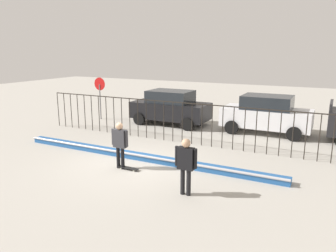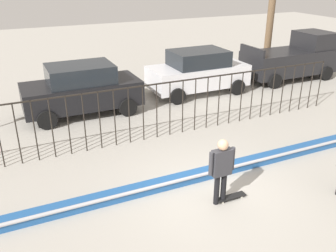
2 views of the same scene
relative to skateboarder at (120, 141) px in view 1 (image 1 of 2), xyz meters
The scene contains 9 objects.
ground_plane 1.09m from the skateboarder, 77.84° to the left, with size 60.00×60.00×0.00m, color #ADA89E.
bowl_coping_ledge 1.43m from the skateboarder, 85.22° to the left, with size 11.00×0.41×0.27m.
perimeter_fence 3.99m from the skateboarder, 88.65° to the left, with size 14.04×0.04×1.84m.
skateboarder is the anchor object (origin of this frame).
skateboard 0.99m from the skateboarder, ahead, with size 0.80×0.20×0.07m.
camera_operator 3.09m from the skateboarder, 17.82° to the right, with size 0.68×0.26×1.68m.
parked_car_black 7.31m from the skateboarder, 102.75° to the left, with size 4.30×2.12×1.90m.
parked_car_white 8.30m from the skateboarder, 64.62° to the left, with size 4.30×2.12×1.90m.
stop_sign 8.83m from the skateboarder, 132.77° to the left, with size 0.76×0.07×2.50m.
Camera 1 is at (6.44, -9.51, 4.12)m, focal length 35.25 mm.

